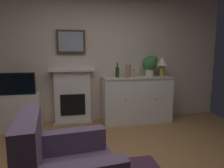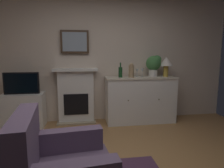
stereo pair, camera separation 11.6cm
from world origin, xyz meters
name	(u,v)px [view 1 (the left image)]	position (x,y,z in m)	size (l,w,h in m)	color
wall_rear	(96,49)	(0.00, 2.18, 1.48)	(5.45, 0.06, 2.96)	beige
fireplace_unit	(73,96)	(-0.50, 2.05, 0.55)	(0.87, 0.30, 1.10)	white
framed_picture	(71,42)	(-0.50, 2.09, 1.62)	(0.55, 0.04, 0.45)	#473323
sideboard_cabinet	(137,99)	(0.79, 1.87, 0.46)	(1.41, 0.49, 0.93)	white
table_lamp	(162,63)	(1.31, 1.87, 1.21)	(0.26, 0.26, 0.40)	#B79338
wine_bottle	(117,72)	(0.38, 1.87, 1.03)	(0.08, 0.08, 0.29)	#193F1E
wine_glass_left	(134,71)	(0.72, 1.90, 1.05)	(0.07, 0.07, 0.16)	silver
wine_glass_center	(139,71)	(0.83, 1.91, 1.05)	(0.07, 0.07, 0.16)	silver
vase_decorative	(128,70)	(0.58, 1.82, 1.07)	(0.11, 0.11, 0.28)	#9E7F5B
tv_cabinet	(19,112)	(-1.48, 1.89, 0.33)	(0.75, 0.42, 0.65)	white
tv_set	(17,84)	(-1.48, 1.86, 0.85)	(0.62, 0.07, 0.40)	black
potted_plant_small	(150,64)	(1.07, 1.92, 1.18)	(0.30, 0.30, 0.43)	beige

